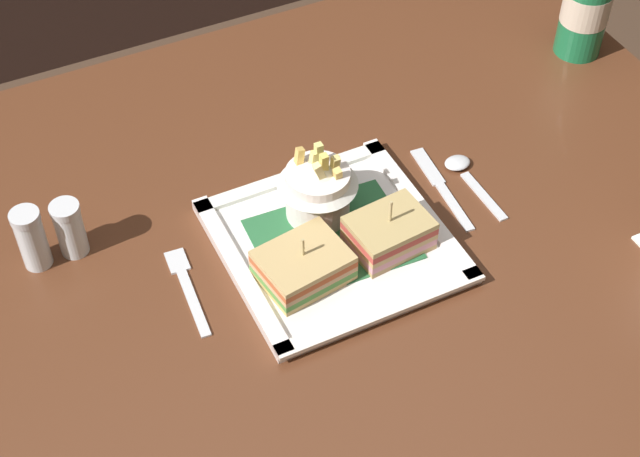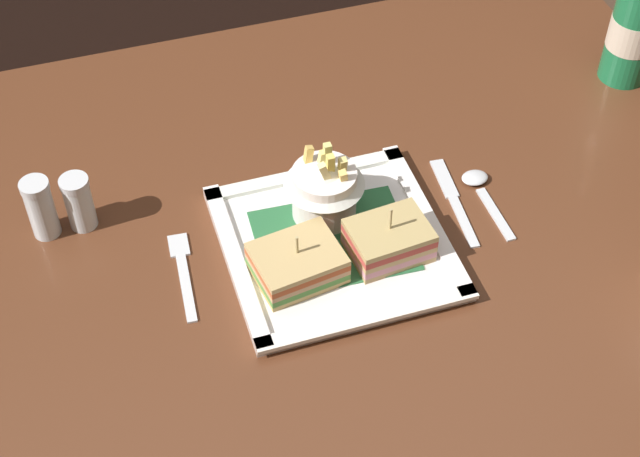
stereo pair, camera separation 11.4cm
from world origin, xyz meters
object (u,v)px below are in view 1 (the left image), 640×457
(dining_table, at_px, (307,302))
(sandwich_half_left, at_px, (303,265))
(knife, at_px, (440,185))
(fork, at_px, (187,286))
(square_plate, at_px, (334,244))
(spoon, at_px, (464,171))
(salt_shaker, at_px, (33,242))
(pepper_shaker, at_px, (71,231))
(sandwich_half_right, at_px, (389,233))
(fries_cup, at_px, (318,185))

(dining_table, relative_size, sandwich_half_left, 11.08)
(dining_table, xyz_separation_m, knife, (0.21, 0.03, 0.09))
(dining_table, xyz_separation_m, fork, (-0.15, 0.02, 0.09))
(dining_table, height_order, fork, fork)
(square_plate, xyz_separation_m, knife, (0.17, 0.04, -0.00))
(dining_table, xyz_separation_m, spoon, (0.25, 0.04, 0.10))
(dining_table, bearing_deg, square_plate, -7.18)
(salt_shaker, distance_m, pepper_shaker, 0.05)
(sandwich_half_right, xyz_separation_m, pepper_shaker, (-0.34, 0.17, 0.00))
(dining_table, height_order, spoon, spoon)
(square_plate, height_order, fries_cup, fries_cup)
(dining_table, xyz_separation_m, sandwich_half_right, (0.09, -0.04, 0.12))
(fries_cup, bearing_deg, fork, -170.64)
(spoon, bearing_deg, square_plate, -169.07)
(fork, bearing_deg, sandwich_half_right, -12.58)
(square_plate, height_order, knife, square_plate)
(knife, height_order, salt_shaker, salt_shaker)
(salt_shaker, bearing_deg, pepper_shaker, -0.00)
(salt_shaker, bearing_deg, fork, -37.81)
(fries_cup, xyz_separation_m, fork, (-0.19, -0.03, -0.06))
(spoon, bearing_deg, sandwich_half_left, -164.62)
(pepper_shaker, bearing_deg, sandwich_half_right, -26.09)
(sandwich_half_left, xyz_separation_m, fries_cup, (0.06, 0.08, 0.03))
(spoon, distance_m, salt_shaker, 0.55)
(fries_cup, bearing_deg, knife, -5.35)
(fork, relative_size, salt_shaker, 1.64)
(dining_table, bearing_deg, pepper_shaker, 152.46)
(pepper_shaker, bearing_deg, fork, -48.28)
(square_plate, height_order, sandwich_half_right, sandwich_half_right)
(sandwich_half_left, xyz_separation_m, fork, (-0.13, 0.05, -0.03))
(spoon, height_order, pepper_shaker, pepper_shaker)
(sandwich_half_right, height_order, fries_cup, fries_cup)
(square_plate, distance_m, sandwich_half_left, 0.07)
(fork, bearing_deg, knife, 2.43)
(sandwich_half_left, bearing_deg, dining_table, 60.68)
(pepper_shaker, bearing_deg, square_plate, -25.26)
(sandwich_half_right, xyz_separation_m, spoon, (0.15, 0.07, -0.03))
(fork, bearing_deg, sandwich_half_left, -22.91)
(square_plate, bearing_deg, sandwich_half_right, -30.10)
(square_plate, distance_m, salt_shaker, 0.36)
(spoon, xyz_separation_m, salt_shaker, (-0.54, 0.09, 0.03))
(knife, relative_size, spoon, 1.27)
(square_plate, distance_m, pepper_shaker, 0.32)
(square_plate, relative_size, spoon, 2.11)
(sandwich_half_right, xyz_separation_m, salt_shaker, (-0.39, 0.17, 0.01))
(sandwich_half_right, height_order, spoon, sandwich_half_right)
(knife, bearing_deg, sandwich_half_right, -149.10)
(square_plate, relative_size, sandwich_half_left, 2.40)
(fries_cup, bearing_deg, spoon, -2.99)
(spoon, height_order, salt_shaker, salt_shaker)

